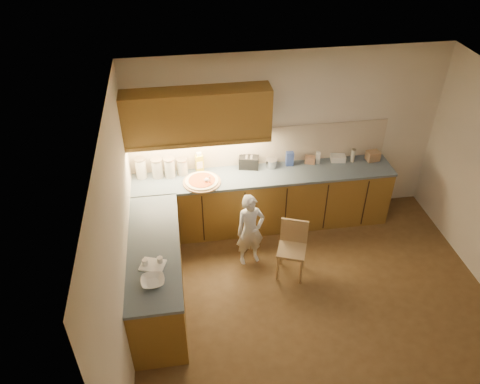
{
  "coord_description": "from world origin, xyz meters",
  "views": [
    {
      "loc": [
        -1.55,
        -3.74,
        4.65
      ],
      "look_at": [
        -0.8,
        1.2,
        1.0
      ],
      "focal_mm": 35.0,
      "sensor_mm": 36.0,
      "label": 1
    }
  ],
  "objects_px": {
    "oil_jug": "(199,163)",
    "wooden_chair": "(293,244)",
    "pizza_on_board": "(202,181)",
    "child": "(250,230)",
    "toaster": "(249,162)"
  },
  "relations": [
    {
      "from": "oil_jug",
      "to": "toaster",
      "type": "xyz_separation_m",
      "value": [
        0.71,
        -0.0,
        -0.05
      ]
    },
    {
      "from": "wooden_chair",
      "to": "oil_jug",
      "type": "relative_size",
      "value": 2.52
    },
    {
      "from": "pizza_on_board",
      "to": "toaster",
      "type": "height_order",
      "value": "pizza_on_board"
    },
    {
      "from": "pizza_on_board",
      "to": "oil_jug",
      "type": "relative_size",
      "value": 1.66
    },
    {
      "from": "oil_jug",
      "to": "toaster",
      "type": "relative_size",
      "value": 1.02
    },
    {
      "from": "pizza_on_board",
      "to": "wooden_chair",
      "type": "xyz_separation_m",
      "value": [
        1.09,
        -0.94,
        -0.48
      ]
    },
    {
      "from": "oil_jug",
      "to": "wooden_chair",
      "type": "bearing_deg",
      "value": -48.22
    },
    {
      "from": "wooden_chair",
      "to": "pizza_on_board",
      "type": "bearing_deg",
      "value": 160.24
    },
    {
      "from": "wooden_chair",
      "to": "toaster",
      "type": "xyz_separation_m",
      "value": [
        -0.38,
        1.23,
        0.55
      ]
    },
    {
      "from": "child",
      "to": "toaster",
      "type": "bearing_deg",
      "value": 69.76
    },
    {
      "from": "pizza_on_board",
      "to": "child",
      "type": "bearing_deg",
      "value": -49.58
    },
    {
      "from": "wooden_chair",
      "to": "toaster",
      "type": "height_order",
      "value": "toaster"
    },
    {
      "from": "wooden_chair",
      "to": "oil_jug",
      "type": "xyz_separation_m",
      "value": [
        -1.1,
        1.23,
        0.6
      ]
    },
    {
      "from": "child",
      "to": "oil_jug",
      "type": "bearing_deg",
      "value": 108.93
    },
    {
      "from": "pizza_on_board",
      "to": "toaster",
      "type": "relative_size",
      "value": 1.7
    }
  ]
}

